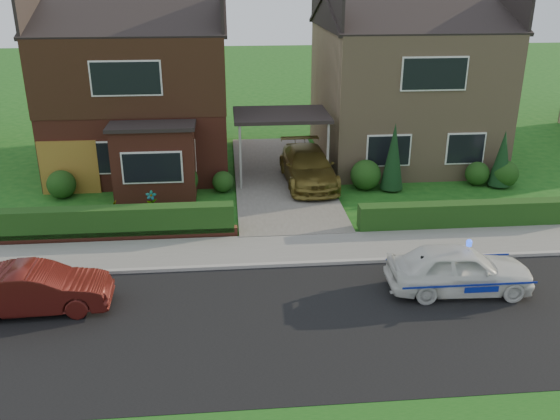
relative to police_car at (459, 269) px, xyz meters
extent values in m
plane|color=#154E15|center=(-3.85, -1.20, -0.65)|extent=(120.00, 120.00, 0.00)
cube|color=black|center=(-3.85, -1.20, -0.65)|extent=(60.00, 6.00, 0.02)
cube|color=#9E9993|center=(-3.85, 1.85, -0.59)|extent=(60.00, 0.16, 0.12)
cube|color=slate|center=(-3.85, 2.90, -0.60)|extent=(60.00, 2.00, 0.10)
cube|color=#666059|center=(-3.85, 9.80, -0.59)|extent=(3.80, 12.00, 0.12)
cube|color=brown|center=(-9.65, 12.80, 2.25)|extent=(7.20, 8.00, 5.80)
cube|color=white|center=(-11.23, 8.78, 0.75)|extent=(1.80, 0.08, 1.30)
cube|color=white|center=(-8.07, 8.78, 0.75)|extent=(1.60, 0.08, 1.30)
cube|color=white|center=(-9.65, 8.78, 3.75)|extent=(2.60, 0.08, 1.30)
cube|color=black|center=(-9.65, 12.80, 3.70)|extent=(7.26, 8.06, 2.90)
cube|color=brown|center=(-8.79, 8.10, 0.70)|extent=(3.00, 1.40, 2.70)
cube|color=black|center=(-8.79, 8.10, 2.12)|extent=(3.20, 1.60, 0.14)
cube|color=#A18363|center=(1.95, 12.80, 2.25)|extent=(7.20, 8.00, 5.80)
cube|color=white|center=(0.37, 8.78, 0.75)|extent=(1.80, 0.08, 1.30)
cube|color=white|center=(3.53, 8.78, 0.75)|extent=(1.60, 0.08, 1.30)
cube|color=white|center=(1.95, 8.78, 3.75)|extent=(2.60, 0.08, 1.30)
cube|color=black|center=(-3.85, 9.80, 2.05)|extent=(3.80, 3.00, 0.14)
cylinder|color=gray|center=(-5.55, 8.40, 0.70)|extent=(0.10, 0.10, 2.70)
cylinder|color=gray|center=(-2.15, 8.40, 0.70)|extent=(0.10, 0.10, 2.70)
cube|color=brown|center=(-12.10, 8.76, 0.40)|extent=(2.20, 0.10, 2.10)
cube|color=brown|center=(-9.65, 4.10, -0.47)|extent=(7.70, 0.25, 0.36)
cube|color=#193C13|center=(-9.65, 4.25, -0.65)|extent=(7.50, 0.55, 0.90)
cube|color=#193C13|center=(1.95, 4.15, -0.65)|extent=(7.50, 0.55, 0.80)
sphere|color=#193C13|center=(-12.35, 8.30, -0.11)|extent=(1.08, 1.08, 1.08)
sphere|color=#193C13|center=(-7.85, 8.10, 0.01)|extent=(1.32, 1.32, 1.32)
sphere|color=#193C13|center=(-6.25, 8.40, -0.23)|extent=(0.84, 0.84, 0.84)
sphere|color=#193C13|center=(-0.65, 8.20, -0.05)|extent=(1.20, 1.20, 1.20)
sphere|color=#193C13|center=(3.95, 8.30, -0.17)|extent=(0.96, 0.96, 0.96)
sphere|color=#193C13|center=(4.95, 8.00, -0.11)|extent=(1.08, 1.08, 1.08)
cone|color=black|center=(0.35, 8.00, 0.65)|extent=(0.90, 0.90, 2.60)
cone|color=black|center=(4.75, 8.00, 0.45)|extent=(0.90, 0.90, 2.20)
imported|color=silver|center=(0.00, 0.00, 0.00)|extent=(1.71, 3.89, 1.30)
sphere|color=#193FF2|center=(0.19, 0.00, 0.73)|extent=(0.17, 0.17, 0.17)
cube|color=navy|center=(0.00, -0.78, -0.05)|extent=(3.52, 0.02, 0.05)
cube|color=navy|center=(0.00, 0.78, -0.05)|extent=(3.52, 0.02, 0.05)
ellipsoid|color=black|center=(-1.07, -0.10, 0.27)|extent=(0.22, 0.17, 0.21)
sphere|color=white|center=(-1.06, -0.16, 0.26)|extent=(0.11, 0.11, 0.11)
sphere|color=black|center=(-1.05, -0.12, 0.41)|extent=(0.13, 0.13, 0.13)
cone|color=black|center=(-1.10, -0.11, 0.47)|extent=(0.04, 0.04, 0.05)
cone|color=black|center=(-1.01, -0.11, 0.47)|extent=(0.04, 0.04, 0.05)
imported|color=olive|center=(-2.85, 8.85, 0.15)|extent=(2.08, 4.79, 1.37)
imported|color=#47120F|center=(-10.92, 0.00, -0.06)|extent=(1.42, 3.68, 1.19)
imported|color=gray|center=(-8.81, 6.60, -0.28)|extent=(0.41, 0.29, 0.74)
imported|color=gray|center=(-10.07, 5.91, -0.31)|extent=(0.49, 0.48, 0.69)
imported|color=gray|center=(-6.35, 4.80, -0.25)|extent=(0.60, 0.60, 0.80)
camera|label=1|loc=(-6.02, -13.53, 7.32)|focal=38.00mm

